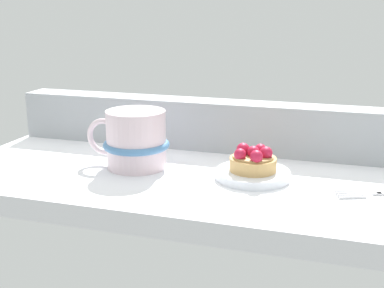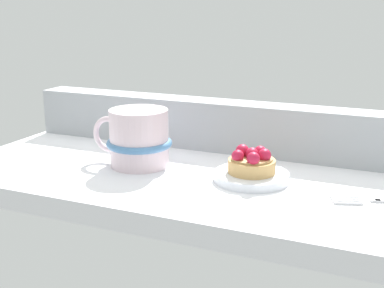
% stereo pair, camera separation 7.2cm
% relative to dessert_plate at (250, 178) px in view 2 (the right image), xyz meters
% --- Properties ---
extents(ground_plane, '(0.79, 0.32, 0.03)m').
position_rel_dessert_plate_xyz_m(ground_plane, '(-0.05, 0.00, -0.02)').
color(ground_plane, white).
extents(window_rail_back, '(0.77, 0.05, 0.08)m').
position_rel_dessert_plate_xyz_m(window_rail_back, '(-0.05, 0.14, 0.03)').
color(window_rail_back, '#9EA3A8').
rests_on(window_rail_back, ground_plane).
extents(dessert_plate, '(0.10, 0.10, 0.01)m').
position_rel_dessert_plate_xyz_m(dessert_plate, '(0.00, 0.00, 0.00)').
color(dessert_plate, silver).
rests_on(dessert_plate, ground_plane).
extents(raspberry_tart, '(0.06, 0.06, 0.04)m').
position_rel_dessert_plate_xyz_m(raspberry_tart, '(0.00, 0.00, 0.02)').
color(raspberry_tart, tan).
rests_on(raspberry_tart, dessert_plate).
extents(coffee_mug, '(0.13, 0.10, 0.09)m').
position_rel_dessert_plate_xyz_m(coffee_mug, '(-0.18, 0.00, 0.04)').
color(coffee_mug, silver).
rests_on(coffee_mug, ground_plane).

